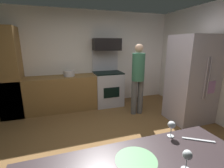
{
  "coord_description": "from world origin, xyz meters",
  "views": [
    {
      "loc": [
        -0.74,
        -2.25,
        1.74
      ],
      "look_at": [
        0.11,
        0.3,
        1.05
      ],
      "focal_mm": 25.7,
      "sensor_mm": 36.0,
      "label": 1
    }
  ],
  "objects_px": {
    "microwave": "(107,44)",
    "stock_pot": "(69,73)",
    "person_cook": "(138,76)",
    "wine_glass_near": "(172,126)",
    "mixing_bowl_large": "(136,164)",
    "wine_glass_far": "(187,156)",
    "refrigerator": "(192,79)",
    "oven_range": "(108,87)"
  },
  "relations": [
    {
      "from": "wine_glass_far",
      "to": "oven_range",
      "type": "bearing_deg",
      "value": 81.75
    },
    {
      "from": "wine_glass_near",
      "to": "oven_range",
      "type": "bearing_deg",
      "value": 83.75
    },
    {
      "from": "stock_pot",
      "to": "mixing_bowl_large",
      "type": "bearing_deg",
      "value": -86.31
    },
    {
      "from": "microwave",
      "to": "mixing_bowl_large",
      "type": "xyz_separation_m",
      "value": [
        -0.83,
        -3.49,
        -0.76
      ]
    },
    {
      "from": "mixing_bowl_large",
      "to": "wine_glass_far",
      "type": "xyz_separation_m",
      "value": [
        0.32,
        -0.11,
        0.07
      ]
    },
    {
      "from": "microwave",
      "to": "mixing_bowl_large",
      "type": "bearing_deg",
      "value": -103.4
    },
    {
      "from": "microwave",
      "to": "wine_glass_far",
      "type": "relative_size",
      "value": 4.84
    },
    {
      "from": "microwave",
      "to": "wine_glass_near",
      "type": "xyz_separation_m",
      "value": [
        -0.34,
        -3.23,
        -0.69
      ]
    },
    {
      "from": "refrigerator",
      "to": "mixing_bowl_large",
      "type": "bearing_deg",
      "value": -140.59
    },
    {
      "from": "oven_range",
      "to": "refrigerator",
      "type": "xyz_separation_m",
      "value": [
        1.49,
        -1.49,
        0.44
      ]
    },
    {
      "from": "wine_glass_near",
      "to": "mixing_bowl_large",
      "type": "bearing_deg",
      "value": -151.93
    },
    {
      "from": "refrigerator",
      "to": "person_cook",
      "type": "xyz_separation_m",
      "value": [
        -0.99,
        0.66,
        0.01
      ]
    },
    {
      "from": "microwave",
      "to": "person_cook",
      "type": "xyz_separation_m",
      "value": [
        0.51,
        -0.92,
        -0.73
      ]
    },
    {
      "from": "oven_range",
      "to": "wine_glass_near",
      "type": "bearing_deg",
      "value": -96.25
    },
    {
      "from": "oven_range",
      "to": "wine_glass_far",
      "type": "height_order",
      "value": "oven_range"
    },
    {
      "from": "person_cook",
      "to": "wine_glass_near",
      "type": "relative_size",
      "value": 11.3
    },
    {
      "from": "oven_range",
      "to": "wine_glass_far",
      "type": "relative_size",
      "value": 10.05
    },
    {
      "from": "oven_range",
      "to": "stock_pot",
      "type": "distance_m",
      "value": 1.14
    },
    {
      "from": "microwave",
      "to": "refrigerator",
      "type": "distance_m",
      "value": 2.3
    },
    {
      "from": "refrigerator",
      "to": "person_cook",
      "type": "distance_m",
      "value": 1.19
    },
    {
      "from": "mixing_bowl_large",
      "to": "wine_glass_far",
      "type": "bearing_deg",
      "value": -19.38
    },
    {
      "from": "mixing_bowl_large",
      "to": "wine_glass_far",
      "type": "height_order",
      "value": "wine_glass_far"
    },
    {
      "from": "microwave",
      "to": "refrigerator",
      "type": "relative_size",
      "value": 0.39
    },
    {
      "from": "person_cook",
      "to": "wine_glass_near",
      "type": "bearing_deg",
      "value": -110.2
    },
    {
      "from": "stock_pot",
      "to": "microwave",
      "type": "bearing_deg",
      "value": 4.36
    },
    {
      "from": "microwave",
      "to": "wine_glass_near",
      "type": "distance_m",
      "value": 3.32
    },
    {
      "from": "oven_range",
      "to": "person_cook",
      "type": "relative_size",
      "value": 0.89
    },
    {
      "from": "mixing_bowl_large",
      "to": "microwave",
      "type": "bearing_deg",
      "value": 76.6
    },
    {
      "from": "person_cook",
      "to": "stock_pot",
      "type": "height_order",
      "value": "person_cook"
    },
    {
      "from": "wine_glass_near",
      "to": "microwave",
      "type": "bearing_deg",
      "value": 83.92
    },
    {
      "from": "wine_glass_far",
      "to": "stock_pot",
      "type": "relative_size",
      "value": 0.54
    },
    {
      "from": "person_cook",
      "to": "wine_glass_near",
      "type": "distance_m",
      "value": 2.46
    },
    {
      "from": "mixing_bowl_large",
      "to": "stock_pot",
      "type": "distance_m",
      "value": 3.41
    },
    {
      "from": "oven_range",
      "to": "wine_glass_near",
      "type": "height_order",
      "value": "oven_range"
    },
    {
      "from": "microwave",
      "to": "stock_pot",
      "type": "xyz_separation_m",
      "value": [
        -1.05,
        -0.08,
        -0.72
      ]
    },
    {
      "from": "wine_glass_near",
      "to": "wine_glass_far",
      "type": "relative_size",
      "value": 1.0
    },
    {
      "from": "oven_range",
      "to": "person_cook",
      "type": "bearing_deg",
      "value": -58.75
    },
    {
      "from": "microwave",
      "to": "stock_pot",
      "type": "relative_size",
      "value": 2.62
    },
    {
      "from": "refrigerator",
      "to": "wine_glass_near",
      "type": "bearing_deg",
      "value": -138.07
    },
    {
      "from": "wine_glass_near",
      "to": "person_cook",
      "type": "bearing_deg",
      "value": 69.8
    },
    {
      "from": "person_cook",
      "to": "mixing_bowl_large",
      "type": "distance_m",
      "value": 2.89
    },
    {
      "from": "refrigerator",
      "to": "wine_glass_near",
      "type": "distance_m",
      "value": 2.47
    }
  ]
}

